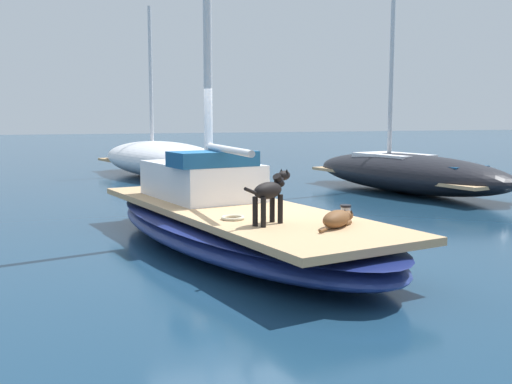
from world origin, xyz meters
TOP-DOWN VIEW (x-y plane):
  - ground_plane at (0.00, 0.00)m, footprint 120.00×120.00m
  - sailboat_main at (0.00, 0.00)m, footprint 3.84×7.58m
  - cabin_house at (-0.23, 1.10)m, footprint 1.79×2.45m
  - dog_brown at (0.72, -2.06)m, footprint 0.79×0.67m
  - dog_black at (-0.01, -1.59)m, footprint 0.84×0.57m
  - deck_winch at (1.05, -1.65)m, footprint 0.16×0.16m
  - coiled_rope at (-0.36, -1.08)m, footprint 0.32×0.32m
  - moored_boat_starboard_side at (6.46, 5.08)m, footprint 3.54×7.14m
  - moored_boat_far_astern at (0.94, 11.25)m, footprint 4.38×7.54m

SIDE VIEW (x-z plane):
  - ground_plane at x=0.00m, z-range 0.00..0.00m
  - sailboat_main at x=0.00m, z-range 0.01..0.67m
  - moored_boat_starboard_side at x=6.46m, z-range -2.82..3.91m
  - moored_boat_far_astern at x=0.94m, z-range -2.24..3.46m
  - coiled_rope at x=-0.36m, z-range 0.66..0.70m
  - deck_winch at x=1.05m, z-range 0.65..0.86m
  - dog_brown at x=0.72m, z-range 0.66..0.88m
  - cabin_house at x=-0.23m, z-range 0.59..1.43m
  - dog_black at x=-0.01m, z-range 0.73..1.43m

